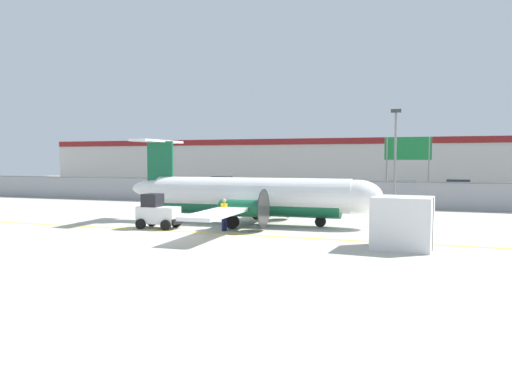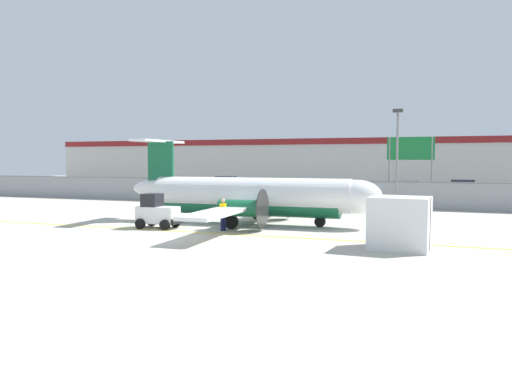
% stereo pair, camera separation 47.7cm
% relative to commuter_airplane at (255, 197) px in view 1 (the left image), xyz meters
% --- Properties ---
extents(ground_plane, '(140.00, 140.00, 0.01)m').
position_rel_commuter_airplane_xyz_m(ground_plane, '(-0.45, -4.03, -1.60)').
color(ground_plane, '#B7B2A3').
extents(perimeter_fence, '(98.00, 0.10, 2.10)m').
position_rel_commuter_airplane_xyz_m(perimeter_fence, '(-0.45, 11.97, -0.49)').
color(perimeter_fence, gray).
rests_on(perimeter_fence, ground).
extents(parking_lot_strip, '(98.00, 17.00, 0.12)m').
position_rel_commuter_airplane_xyz_m(parking_lot_strip, '(-0.45, 23.47, -1.54)').
color(parking_lot_strip, '#38383A').
rests_on(parking_lot_strip, ground).
extents(background_building, '(91.00, 8.10, 6.50)m').
position_rel_commuter_airplane_xyz_m(background_building, '(-0.45, 41.95, 1.66)').
color(background_building, beige).
rests_on(background_building, ground).
extents(commuter_airplane, '(15.25, 16.02, 4.92)m').
position_rel_commuter_airplane_xyz_m(commuter_airplane, '(0.00, 0.00, 0.00)').
color(commuter_airplane, white).
rests_on(commuter_airplane, ground).
extents(baggage_tug, '(2.35, 1.41, 1.88)m').
position_rel_commuter_airplane_xyz_m(baggage_tug, '(-4.46, -3.31, -0.75)').
color(baggage_tug, silver).
rests_on(baggage_tug, ground).
extents(ground_crew_worker, '(0.42, 0.55, 1.70)m').
position_rel_commuter_airplane_xyz_m(ground_crew_worker, '(-0.65, -3.07, -0.65)').
color(ground_crew_worker, '#191E4C').
rests_on(ground_crew_worker, ground).
extents(cargo_container, '(2.56, 2.19, 2.20)m').
position_rel_commuter_airplane_xyz_m(cargo_container, '(8.43, -5.48, -0.50)').
color(cargo_container, silver).
rests_on(cargo_container, ground).
extents(traffic_cone_near_left, '(0.36, 0.36, 0.64)m').
position_rel_commuter_airplane_xyz_m(traffic_cone_near_left, '(-5.06, 2.55, -1.29)').
color(traffic_cone_near_left, orange).
rests_on(traffic_cone_near_left, ground).
extents(traffic_cone_near_right, '(0.36, 0.36, 0.64)m').
position_rel_commuter_airplane_xyz_m(traffic_cone_near_right, '(-5.46, -1.23, -1.29)').
color(traffic_cone_near_right, orange).
rests_on(traffic_cone_near_right, ground).
extents(parked_car_0, '(4.25, 2.10, 1.58)m').
position_rel_commuter_airplane_xyz_m(parked_car_0, '(-14.11, 28.35, -0.71)').
color(parked_car_0, '#19662D').
rests_on(parked_car_0, parking_lot_strip).
extents(parked_car_1, '(4.31, 2.23, 1.58)m').
position_rel_commuter_airplane_xyz_m(parked_car_1, '(-9.30, 20.23, -0.71)').
color(parked_car_1, gray).
rests_on(parked_car_1, parking_lot_strip).
extents(parked_car_2, '(4.34, 2.31, 1.58)m').
position_rel_commuter_airplane_xyz_m(parked_car_2, '(-2.40, 22.68, -0.71)').
color(parked_car_2, silver).
rests_on(parked_car_2, parking_lot_strip).
extents(parked_car_3, '(4.31, 2.25, 1.58)m').
position_rel_commuter_airplane_xyz_m(parked_car_3, '(1.37, 22.56, -0.71)').
color(parked_car_3, navy).
rests_on(parked_car_3, parking_lot_strip).
extents(parked_car_4, '(4.39, 2.43, 1.58)m').
position_rel_commuter_airplane_xyz_m(parked_car_4, '(7.29, 22.26, -0.71)').
color(parked_car_4, gray).
rests_on(parked_car_4, parking_lot_strip).
extents(parked_car_5, '(4.22, 2.04, 1.58)m').
position_rel_commuter_airplane_xyz_m(parked_car_5, '(12.52, 27.55, -0.71)').
color(parked_car_5, '#19662D').
rests_on(parked_car_5, parking_lot_strip).
extents(apron_light_pole, '(0.70, 0.30, 7.27)m').
position_rel_commuter_airplane_xyz_m(apron_light_pole, '(7.22, 9.51, 2.70)').
color(apron_light_pole, slate).
rests_on(apron_light_pole, ground).
extents(highway_sign, '(3.60, 0.14, 5.50)m').
position_rel_commuter_airplane_xyz_m(highway_sign, '(7.91, 14.18, 2.54)').
color(highway_sign, slate).
rests_on(highway_sign, ground).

